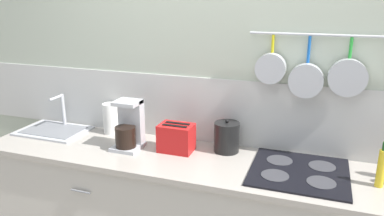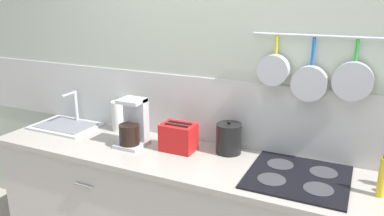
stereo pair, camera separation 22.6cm
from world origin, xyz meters
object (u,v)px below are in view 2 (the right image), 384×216
at_px(toaster, 178,137).
at_px(paper_towel_roll, 119,116).
at_px(coffee_maker, 133,126).
at_px(bottle_vinegar, 383,177).
at_px(kettle, 229,138).

bearing_deg(toaster, paper_towel_roll, 165.64).
relative_size(coffee_maker, bottle_vinegar, 1.28).
height_order(coffee_maker, bottle_vinegar, coffee_maker).
bearing_deg(toaster, kettle, 18.58).
bearing_deg(paper_towel_roll, coffee_maker, -36.93).
distance_m(paper_towel_roll, bottle_vinegar, 1.81).
bearing_deg(coffee_maker, toaster, 8.59).
relative_size(paper_towel_roll, coffee_maker, 0.69).
distance_m(paper_towel_roll, kettle, 0.90).
bearing_deg(bottle_vinegar, toaster, 175.76).
xyz_separation_m(coffee_maker, bottle_vinegar, (1.53, -0.04, -0.02)).
distance_m(coffee_maker, bottle_vinegar, 1.53).
relative_size(paper_towel_roll, bottle_vinegar, 0.89).
xyz_separation_m(toaster, kettle, (0.31, 0.11, 0.01)).
bearing_deg(paper_towel_roll, bottle_vinegar, -7.61).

